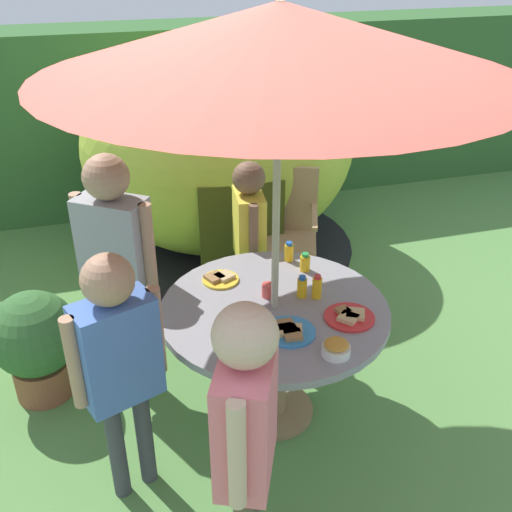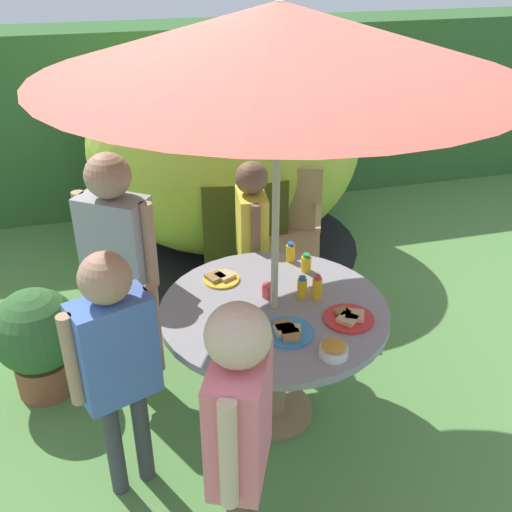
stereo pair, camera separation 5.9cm
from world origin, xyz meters
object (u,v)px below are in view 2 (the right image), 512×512
object	(u,v)px
potted_plant	(37,338)
child_in_grey_shirt	(116,244)
dome_tent	(226,147)
plate_center_front	(349,318)
patio_umbrella	(279,39)
cup_far	(268,290)
wooden_chair	(287,227)
juice_bottle_center_back	(317,288)
juice_bottle_near_left	(306,263)
garden_table	(274,330)
cup_near	(250,321)
plate_near_right	(288,331)
child_in_blue_shirt	(115,349)
juice_bottle_far_right	(290,252)
plate_far_left	(221,278)
juice_bottle_mid_left	(302,288)
child_in_pink_shirt	(239,419)
snack_bowl	(334,349)
child_in_yellow_shirt	(252,227)

from	to	relation	value
potted_plant	child_in_grey_shirt	distance (m)	0.72
dome_tent	plate_center_front	bearing A→B (deg)	-83.97
patio_umbrella	cup_far	bearing A→B (deg)	92.27
wooden_chair	juice_bottle_center_back	bearing A→B (deg)	-79.51
dome_tent	juice_bottle_near_left	xyz separation A→B (m)	(0.07, -1.72, -0.11)
potted_plant	cup_far	distance (m)	1.34
garden_table	potted_plant	world-z (taller)	garden_table
potted_plant	cup_near	size ratio (longest dim) A/B	8.89
garden_table	plate_center_front	xyz separation A→B (m)	(0.32, -0.20, 0.16)
patio_umbrella	dome_tent	distance (m)	2.32
plate_near_right	cup_near	distance (m)	0.19
wooden_chair	child_in_grey_shirt	xyz separation A→B (m)	(-1.17, -0.65, 0.36)
garden_table	child_in_blue_shirt	bearing A→B (deg)	-159.90
juice_bottle_far_right	cup_far	distance (m)	0.40
dome_tent	child_in_grey_shirt	size ratio (longest dim) A/B	1.63
plate_far_left	patio_umbrella	bearing A→B (deg)	-57.77
juice_bottle_near_left	juice_bottle_mid_left	bearing A→B (deg)	-113.84
garden_table	juice_bottle_mid_left	bearing A→B (deg)	17.96
patio_umbrella	cup_near	world-z (taller)	patio_umbrella
wooden_chair	child_in_grey_shirt	bearing A→B (deg)	-130.23
patio_umbrella	cup_far	distance (m)	1.25
juice_bottle_far_right	cup_near	distance (m)	0.69
cup_near	garden_table	bearing A→B (deg)	40.02
plate_far_left	wooden_chair	bearing A→B (deg)	52.37
patio_umbrella	child_in_pink_shirt	distance (m)	1.47
potted_plant	child_in_pink_shirt	xyz separation A→B (m)	(0.84, -1.38, 0.48)
garden_table	cup_near	world-z (taller)	cup_near
patio_umbrella	juice_bottle_mid_left	distance (m)	1.24
patio_umbrella	child_in_blue_shirt	distance (m)	1.44
wooden_chair	snack_bowl	size ratio (longest dim) A/B	7.21
juice_bottle_near_left	potted_plant	bearing A→B (deg)	171.53
cup_far	child_in_pink_shirt	bearing A→B (deg)	-111.58
plate_center_front	child_in_pink_shirt	bearing A→B (deg)	-137.14
juice_bottle_center_back	cup_far	xyz separation A→B (m)	(-0.24, 0.08, -0.03)
plate_near_right	juice_bottle_mid_left	size ratio (longest dim) A/B	2.06
wooden_chair	cup_far	bearing A→B (deg)	-92.04
child_in_blue_shirt	cup_far	xyz separation A→B (m)	(0.78, 0.39, -0.08)
plate_center_front	garden_table	bearing A→B (deg)	148.20
potted_plant	cup_far	bearing A→B (deg)	-18.93
cup_near	cup_far	xyz separation A→B (m)	(0.16, 0.24, -0.00)
child_in_grey_shirt	juice_bottle_mid_left	size ratio (longest dim) A/B	11.65
garden_table	plate_far_left	world-z (taller)	plate_far_left
child_in_yellow_shirt	juice_bottle_center_back	world-z (taller)	child_in_yellow_shirt
potted_plant	child_in_yellow_shirt	world-z (taller)	child_in_yellow_shirt
patio_umbrella	plate_center_front	bearing A→B (deg)	-31.80
child_in_grey_shirt	child_in_blue_shirt	world-z (taller)	child_in_grey_shirt
patio_umbrella	juice_bottle_near_left	xyz separation A→B (m)	(0.27, 0.30, -1.24)
wooden_chair	juice_bottle_far_right	distance (m)	0.80
patio_umbrella	juice_bottle_near_left	size ratio (longest dim) A/B	20.11
potted_plant	plate_far_left	world-z (taller)	plate_far_left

